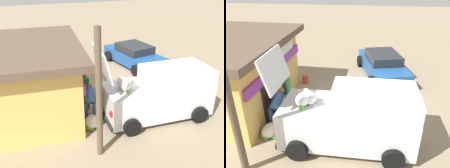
{
  "view_description": "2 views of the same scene",
  "coord_description": "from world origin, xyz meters",
  "views": [
    {
      "loc": [
        -11.01,
        4.73,
        5.79
      ],
      "look_at": [
        -0.89,
        1.44,
        0.8
      ],
      "focal_mm": 42.31,
      "sensor_mm": 36.0,
      "label": 1
    },
    {
      "loc": [
        -8.75,
        -0.31,
        5.22
      ],
      "look_at": [
        -0.71,
        0.72,
        1.15
      ],
      "focal_mm": 36.85,
      "sensor_mm": 36.0,
      "label": 2
    }
  ],
  "objects": [
    {
      "name": "unloaded_banana_pile",
      "position": [
        -2.69,
        2.81,
        0.21
      ],
      "size": [
        0.87,
        0.93,
        0.46
      ],
      "color": "silver",
      "rests_on": "ground_plane"
    },
    {
      "name": "utility_pole",
      "position": [
        -4.29,
        2.95,
        2.12
      ],
      "size": [
        0.2,
        0.2,
        4.23
      ],
      "primitive_type": "cylinder",
      "color": "brown",
      "rests_on": "ground_plane"
    },
    {
      "name": "delivery_van",
      "position": [
        -2.71,
        0.03,
        1.01
      ],
      "size": [
        2.19,
        4.49,
        3.08
      ],
      "color": "silver",
      "rests_on": "ground_plane"
    },
    {
      "name": "ground_plane",
      "position": [
        0.0,
        0.0,
        0.0
      ],
      "size": [
        60.0,
        60.0,
        0.0
      ],
      "primitive_type": "plane",
      "color": "gray"
    },
    {
      "name": "vendor_standing",
      "position": [
        -1.11,
        2.69,
        0.95
      ],
      "size": [
        0.53,
        0.45,
        1.63
      ],
      "color": "#726047",
      "rests_on": "ground_plane"
    },
    {
      "name": "paint_bucket",
      "position": [
        1.53,
        2.69,
        0.21
      ],
      "size": [
        0.3,
        0.3,
        0.41
      ],
      "primitive_type": "cylinder",
      "color": "#BF3F33",
      "rests_on": "ground_plane"
    },
    {
      "name": "customer_bending",
      "position": [
        -2.1,
        2.74,
        0.86
      ],
      "size": [
        0.77,
        0.62,
        1.39
      ],
      "color": "navy",
      "rests_on": "ground_plane"
    },
    {
      "name": "storefront_bar",
      "position": [
        -0.82,
        5.04,
        1.49
      ],
      "size": [
        5.86,
        4.69,
        2.91
      ],
      "color": "#E0B259",
      "rests_on": "ground_plane"
    },
    {
      "name": "parked_sedan",
      "position": [
        2.96,
        -1.22,
        0.61
      ],
      "size": [
        4.53,
        2.9,
        1.28
      ],
      "color": "#1E4C8C",
      "rests_on": "ground_plane"
    }
  ]
}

